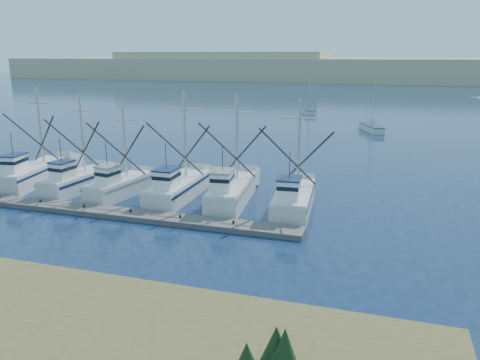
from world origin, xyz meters
name	(u,v)px	position (x,y,z in m)	size (l,w,h in m)	color
ground	(214,271)	(0.00, 0.00, 0.00)	(500.00, 500.00, 0.00)	#0D213C
floating_dock	(119,213)	(-9.99, 6.60, 0.19)	(27.79, 1.85, 0.37)	#625C57
dune_ridge	(370,70)	(0.00, 210.00, 5.00)	(360.00, 60.00, 10.00)	tan
trawler_fleet	(153,186)	(-9.75, 11.61, 0.98)	(27.92, 8.91, 8.74)	silver
sailboat_near	(372,128)	(6.48, 53.48, 0.49)	(4.11, 6.82, 8.10)	silver
sailboat_far	(309,112)	(-6.43, 72.49, 0.50)	(3.37, 5.39, 8.10)	silver
flying_gull	(480,98)	(13.24, 6.02, 9.34)	(0.97, 0.18, 0.18)	white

